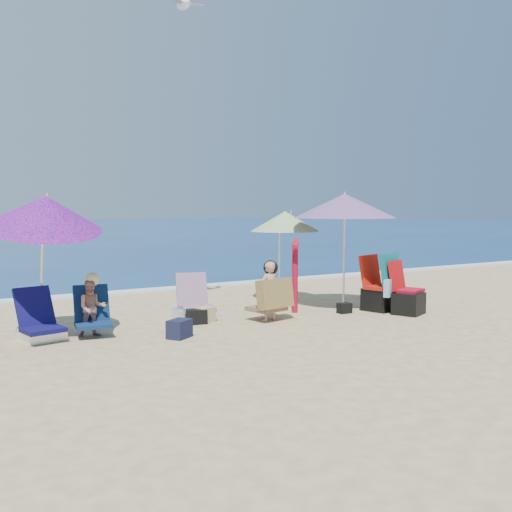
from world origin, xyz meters
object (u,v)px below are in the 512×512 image
umbrella_blue (45,212)px  camp_chair_right (381,290)px  person_center (271,292)px  umbrella_striped (285,221)px  chair_navy (40,326)px  umbrella_turquoise (345,206)px  furled_umbrella (295,271)px  chair_rainbow (192,307)px  seagull (184,5)px  camp_chair_left (407,298)px  person_left (92,307)px

umbrella_blue → camp_chair_right: size_ratio=2.08×
person_center → umbrella_blue: bearing=170.6°
umbrella_striped → camp_chair_right: size_ratio=1.72×
chair_navy → camp_chair_right: (6.04, -0.74, 0.19)m
umbrella_turquoise → furled_umbrella: bearing=175.4°
chair_rainbow → seagull: (0.22, 0.70, 5.39)m
umbrella_blue → furled_umbrella: 4.50m
umbrella_turquoise → furled_umbrella: umbrella_turquoise is taller
umbrella_striped → camp_chair_left: 2.93m
umbrella_blue → furled_umbrella: size_ratio=1.60×
umbrella_turquoise → camp_chair_right: bearing=-49.1°
umbrella_turquoise → umbrella_striped: bearing=111.6°
umbrella_striped → furled_umbrella: umbrella_striped is taller
furled_umbrella → camp_chair_left: bearing=-33.1°
chair_rainbow → camp_chair_left: size_ratio=0.91×
chair_rainbow → person_left: 1.95m
umbrella_striped → chair_navy: umbrella_striped is taller
camp_chair_right → seagull: 6.37m
chair_navy → seagull: 6.18m
person_center → furled_umbrella: bearing=27.5°
seagull → umbrella_striped: bearing=0.4°
camp_chair_left → person_center: person_center is taller
umbrella_turquoise → umbrella_striped: umbrella_turquoise is taller
umbrella_striped → chair_navy: bearing=-167.9°
person_center → person_left: bearing=171.9°
chair_navy → umbrella_striped: bearing=12.1°
camp_chair_left → camp_chair_right: size_ratio=0.87×
umbrella_blue → camp_chair_left: (6.09, -1.29, -1.59)m
umbrella_blue → camp_chair_right: bearing=-7.7°
furled_umbrella → person_center: (-0.80, -0.42, -0.28)m
camp_chair_right → seagull: (-3.21, 1.80, 5.20)m
umbrella_turquoise → camp_chair_right: (0.47, -0.54, -1.58)m
furled_umbrella → camp_chair_right: size_ratio=1.30×
umbrella_blue → chair_rainbow: 3.01m
furled_umbrella → person_center: bearing=-152.5°
chair_rainbow → camp_chair_left: (3.60, -1.60, 0.08)m
camp_chair_right → person_left: camp_chair_right is taller
person_center → person_left: size_ratio=1.08×
camp_chair_left → umbrella_turquoise: bearing=121.9°
person_left → seagull: 5.69m
chair_rainbow → person_center: (1.08, -0.89, 0.30)m
umbrella_striped → camp_chair_right: (0.98, -1.82, -1.27)m
person_center → chair_navy: bearing=171.9°
person_center → seagull: bearing=118.4°
furled_umbrella → person_left: size_ratio=1.48×
chair_navy → camp_chair_right: bearing=-7.0°
umbrella_blue → camp_chair_left: size_ratio=2.38×
umbrella_turquoise → person_left: umbrella_turquoise is taller
camp_chair_left → person_left: 5.59m
camp_chair_left → seagull: (-3.38, 2.30, 5.31)m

